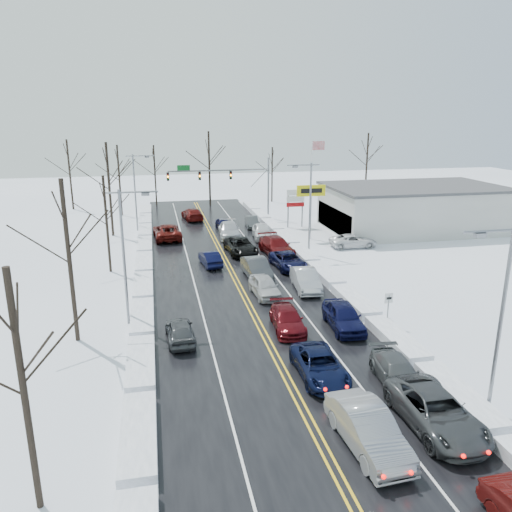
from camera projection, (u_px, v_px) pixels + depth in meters
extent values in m
plane|color=white|center=(243.00, 294.00, 38.83)|extent=(160.00, 160.00, 0.00)
cube|color=black|center=(239.00, 285.00, 40.71)|extent=(14.00, 84.00, 0.01)
cube|color=white|center=(144.00, 292.00, 39.23)|extent=(1.51, 72.00, 0.63)
cube|color=white|center=(327.00, 279.00, 42.20)|extent=(1.51, 72.00, 0.63)
cylinder|color=slate|center=(268.00, 188.00, 65.74)|extent=(0.24, 0.24, 8.00)
cylinder|color=slate|center=(219.00, 170.00, 63.78)|extent=(13.00, 0.18, 0.18)
cylinder|color=slate|center=(259.00, 178.00, 65.11)|extent=(2.33, 0.10, 2.33)
cube|color=#0C591E|center=(184.00, 168.00, 62.79)|extent=(1.60, 0.08, 0.70)
cube|color=black|center=(231.00, 175.00, 64.25)|extent=(0.32, 0.25, 1.05)
sphere|color=#3F0705|center=(231.00, 173.00, 64.02)|extent=(0.20, 0.20, 0.20)
sphere|color=orange|center=(231.00, 175.00, 64.10)|extent=(0.22, 0.22, 0.22)
sphere|color=black|center=(231.00, 178.00, 64.18)|extent=(0.20, 0.20, 0.20)
cube|color=black|center=(200.00, 176.00, 63.47)|extent=(0.32, 0.25, 1.05)
sphere|color=#3F0705|center=(200.00, 174.00, 63.24)|extent=(0.20, 0.20, 0.20)
sphere|color=orange|center=(200.00, 176.00, 63.32)|extent=(0.22, 0.22, 0.22)
sphere|color=black|center=(200.00, 178.00, 63.40)|extent=(0.20, 0.20, 0.20)
cube|color=black|center=(168.00, 177.00, 62.69)|extent=(0.32, 0.25, 1.05)
sphere|color=#3F0705|center=(168.00, 174.00, 62.46)|extent=(0.20, 0.20, 0.20)
sphere|color=orange|center=(168.00, 177.00, 62.54)|extent=(0.22, 0.22, 0.22)
sphere|color=black|center=(168.00, 179.00, 62.62)|extent=(0.20, 0.20, 0.20)
cylinder|color=slate|center=(310.00, 214.00, 55.16)|extent=(0.20, 0.20, 5.60)
cube|color=yellow|center=(311.00, 191.00, 54.44)|extent=(3.20, 0.30, 1.20)
cube|color=black|center=(312.00, 191.00, 54.28)|extent=(2.40, 0.04, 0.50)
cylinder|color=slate|center=(288.00, 211.00, 60.86)|extent=(0.16, 0.16, 4.00)
cylinder|color=slate|center=(302.00, 211.00, 61.21)|extent=(0.16, 0.16, 4.00)
cube|color=white|center=(296.00, 192.00, 60.40)|extent=(2.20, 0.22, 0.70)
cube|color=white|center=(295.00, 199.00, 60.62)|extent=(2.20, 0.22, 0.70)
cube|color=#9D0C0F|center=(295.00, 205.00, 60.81)|extent=(2.20, 0.22, 0.50)
cylinder|color=slate|center=(388.00, 311.00, 32.60)|extent=(0.08, 0.08, 2.20)
cube|color=white|center=(389.00, 298.00, 32.35)|extent=(0.55, 0.05, 0.70)
cube|color=black|center=(389.00, 298.00, 32.31)|extent=(0.35, 0.02, 0.15)
cylinder|color=silver|center=(311.00, 178.00, 68.61)|extent=(0.14, 0.14, 10.00)
cube|color=beige|center=(413.00, 209.00, 59.76)|extent=(20.00, 12.00, 5.00)
cube|color=#262628|center=(334.00, 220.00, 58.07)|extent=(0.10, 11.00, 2.80)
cube|color=#3F3F42|center=(415.00, 187.00, 59.03)|extent=(20.40, 12.40, 0.30)
cylinder|color=slate|center=(500.00, 323.00, 22.31)|extent=(0.18, 0.18, 9.00)
cylinder|color=slate|center=(498.00, 231.00, 20.96)|extent=(3.20, 0.12, 0.12)
cube|color=slate|center=(480.00, 235.00, 20.85)|extent=(0.50, 0.25, 0.18)
cylinder|color=slate|center=(310.00, 209.00, 48.66)|extent=(0.18, 0.18, 9.00)
cylinder|color=slate|center=(303.00, 165.00, 47.31)|extent=(3.20, 0.12, 0.12)
cube|color=slate|center=(295.00, 167.00, 47.20)|extent=(0.50, 0.25, 0.18)
cylinder|color=slate|center=(124.00, 259.00, 32.17)|extent=(0.18, 0.18, 9.00)
cylinder|color=slate|center=(132.00, 192.00, 31.14)|extent=(3.20, 0.12, 0.12)
cube|color=slate|center=(145.00, 194.00, 31.33)|extent=(0.50, 0.25, 0.18)
cylinder|color=slate|center=(135.00, 193.00, 58.52)|extent=(0.18, 0.18, 9.00)
cylinder|color=slate|center=(140.00, 156.00, 57.49)|extent=(3.20, 0.12, 0.12)
cube|color=slate|center=(147.00, 157.00, 57.69)|extent=(0.50, 0.25, 0.18)
cylinder|color=#2D231C|center=(24.00, 395.00, 16.62)|extent=(0.24, 0.24, 9.00)
cylinder|color=#2D231C|center=(70.00, 263.00, 29.56)|extent=(0.27, 0.27, 10.00)
cylinder|color=#2D231C|center=(107.00, 225.00, 43.14)|extent=(0.23, 0.23, 8.50)
cylinder|color=#2D231C|center=(110.00, 190.00, 55.91)|extent=(0.28, 0.28, 10.50)
cylinder|color=#2D231C|center=(120.00, 181.00, 67.42)|extent=(0.25, 0.25, 9.50)
cylinder|color=#2D231C|center=(70.00, 175.00, 71.59)|extent=(0.27, 0.27, 10.00)
cylinder|color=#2D231C|center=(155.00, 176.00, 75.01)|extent=(0.24, 0.24, 9.00)
cylinder|color=#2D231C|center=(209.00, 169.00, 74.41)|extent=(0.29, 0.29, 11.00)
cylinder|color=#2D231C|center=(272.00, 175.00, 78.11)|extent=(0.23, 0.23, 8.50)
cylinder|color=#2D231C|center=(367.00, 166.00, 81.42)|extent=(0.28, 0.28, 10.50)
imported|color=gray|center=(367.00, 447.00, 21.05)|extent=(2.15, 5.32, 1.72)
imported|color=black|center=(319.00, 377.00, 26.64)|extent=(2.33, 4.96, 1.37)
imported|color=#510A10|center=(287.00, 329.00, 32.53)|extent=(2.25, 4.81, 1.36)
imported|color=#BCBCBE|center=(265.00, 296.00, 38.45)|extent=(2.04, 4.54, 1.51)
imported|color=#383A3C|center=(257.00, 278.00, 42.64)|extent=(2.04, 5.17, 1.67)
imported|color=black|center=(241.00, 253.00, 49.98)|extent=(2.94, 5.77, 1.56)
imported|color=#B0B3B8|center=(229.00, 237.00, 56.60)|extent=(2.79, 5.86, 1.65)
imported|color=black|center=(223.00, 229.00, 60.33)|extent=(1.78, 3.98, 1.33)
imported|color=#3A3C3F|center=(434.00, 427.00, 22.37)|extent=(2.72, 5.82, 1.61)
imported|color=#45494B|center=(397.00, 384.00, 25.91)|extent=(2.28, 4.79, 1.35)
imported|color=black|center=(343.00, 328.00, 32.68)|extent=(2.27, 4.98, 1.66)
imported|color=#ABADB3|center=(305.00, 289.00, 39.83)|extent=(2.13, 5.07, 1.63)
imported|color=black|center=(288.00, 268.00, 45.26)|extent=(2.78, 5.34, 1.44)
imported|color=#4F0A0C|center=(276.00, 255.00, 49.60)|extent=(3.04, 6.13, 1.71)
imported|color=silver|center=(262.00, 239.00, 55.87)|extent=(2.48, 5.12, 1.68)
imported|color=#424547|center=(252.00, 227.00, 61.48)|extent=(1.72, 4.12, 1.33)
imported|color=black|center=(210.00, 265.00, 46.07)|extent=(1.93, 4.30, 1.37)
imported|color=#520E0A|center=(167.00, 239.00, 55.78)|extent=(3.20, 6.25, 1.69)
imported|color=#520C0A|center=(192.00, 220.00, 65.77)|extent=(2.85, 5.60, 1.56)
imported|color=#3E4043|center=(181.00, 341.00, 30.80)|extent=(1.84, 4.18, 1.40)
imported|color=white|center=(353.00, 247.00, 52.33)|extent=(5.01, 2.44, 1.37)
imported|color=#3A3C3F|center=(363.00, 236.00, 57.00)|extent=(2.64, 5.88, 1.67)
imported|color=black|center=(335.00, 228.00, 61.11)|extent=(1.98, 4.64, 1.56)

